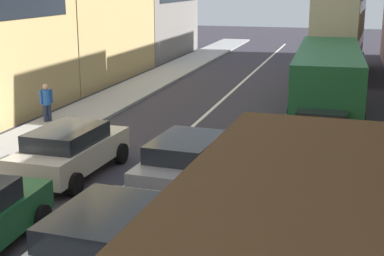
% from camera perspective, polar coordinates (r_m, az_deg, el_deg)
% --- Properties ---
extents(sidewalk_left, '(2.60, 64.00, 0.14)m').
position_cam_1_polar(sidewalk_left, '(25.59, -9.64, 2.06)').
color(sidewalk_left, '#9F9F9F').
rests_on(sidewalk_left, ground).
extents(lane_stripe_left, '(0.16, 60.00, 0.01)m').
position_cam_1_polar(lane_stripe_left, '(23.92, 1.27, 1.24)').
color(lane_stripe_left, silver).
rests_on(lane_stripe_left, ground).
extents(lane_stripe_right, '(0.16, 60.00, 0.01)m').
position_cam_1_polar(lane_stripe_right, '(23.34, 9.38, 0.70)').
color(lane_stripe_right, silver).
rests_on(lane_stripe_right, ground).
extents(sedan_centre_lane_second, '(2.24, 4.39, 1.49)m').
position_cam_1_polar(sedan_centre_lane_second, '(10.95, -8.69, -11.24)').
color(sedan_centre_lane_second, silver).
rests_on(sedan_centre_lane_second, ground).
extents(hatchback_centre_lane_third, '(2.27, 4.40, 1.49)m').
position_cam_1_polar(hatchback_centre_lane_third, '(15.35, -0.45, -3.38)').
color(hatchback_centre_lane_third, gray).
rests_on(hatchback_centre_lane_third, ground).
extents(sedan_left_lane_third, '(2.20, 4.37, 1.49)m').
position_cam_1_polar(sedan_left_lane_third, '(16.77, -12.30, -2.16)').
color(sedan_left_lane_third, beige).
rests_on(sedan_left_lane_third, ground).
extents(sedan_right_lane_behind_truck, '(2.27, 4.40, 1.49)m').
position_cam_1_polar(sedan_right_lane_behind_truck, '(14.41, 11.68, -4.92)').
color(sedan_right_lane_behind_truck, black).
rests_on(sedan_right_lane_behind_truck, ground).
extents(wagon_right_lane_far, '(2.24, 4.39, 1.49)m').
position_cam_1_polar(wagon_right_lane_far, '(19.64, 13.26, 0.24)').
color(wagon_right_lane_far, '#B29319').
rests_on(wagon_right_lane_far, ground).
extents(bus_mid_queue_primary, '(3.08, 10.58, 2.90)m').
position_cam_1_polar(bus_mid_queue_primary, '(24.07, 13.66, 5.17)').
color(bus_mid_queue_primary, '#1E6033').
rests_on(bus_mid_queue_primary, ground).
extents(bus_far_queue_secondary, '(3.19, 10.61, 5.06)m').
position_cam_1_polar(bus_far_queue_secondary, '(35.62, 14.84, 9.78)').
color(bus_far_queue_secondary, '#BFB793').
rests_on(bus_far_queue_secondary, ground).
extents(pedestrian_far_sidewalk, '(0.36, 0.45, 1.66)m').
position_cam_1_polar(pedestrian_far_sidewalk, '(23.02, -14.60, 2.63)').
color(pedestrian_far_sidewalk, '#262D47').
rests_on(pedestrian_far_sidewalk, ground).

